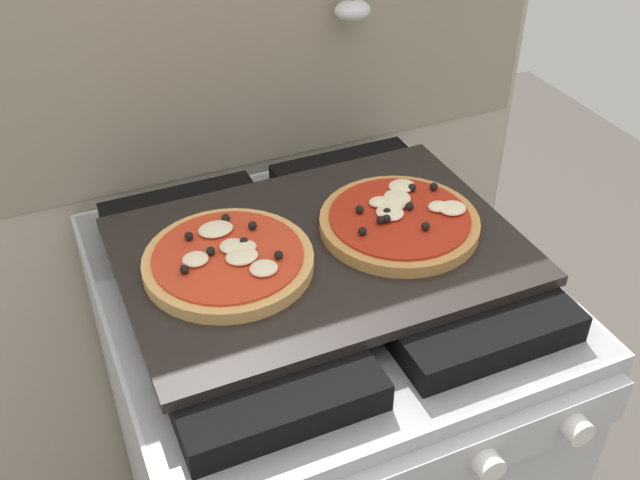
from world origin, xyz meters
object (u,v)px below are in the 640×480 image
at_px(stove, 320,460).
at_px(baking_tray, 320,250).
at_px(pizza_left, 229,260).
at_px(pizza_right, 400,221).

distance_m(stove, baking_tray, 0.46).
bearing_deg(pizza_left, baking_tray, -2.67).
bearing_deg(baking_tray, pizza_left, 177.33).
distance_m(pizza_left, pizza_right, 0.25).
distance_m(stove, pizza_right, 0.49).
bearing_deg(stove, pizza_right, -1.98).
xyz_separation_m(stove, pizza_left, (-0.13, 0.01, 0.48)).
bearing_deg(stove, pizza_left, 176.60).
height_order(stove, baking_tray, baking_tray).
xyz_separation_m(baking_tray, pizza_left, (-0.13, 0.01, 0.02)).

